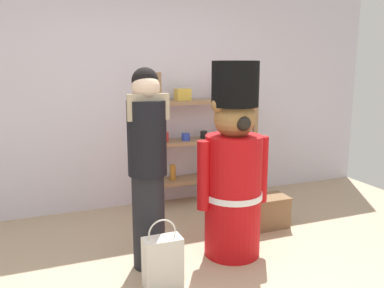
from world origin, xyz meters
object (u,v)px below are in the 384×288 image
at_px(teddy_bear_guard, 233,169).
at_px(display_crate, 265,212).
at_px(person_shopper, 148,165).
at_px(shopping_bag, 163,261).
at_px(merchandise_shelf, 204,138).

distance_m(teddy_bear_guard, display_crate, 0.93).
distance_m(person_shopper, shopping_bag, 0.74).
bearing_deg(display_crate, merchandise_shelf, 104.73).
bearing_deg(shopping_bag, merchandise_shelf, 58.02).
bearing_deg(person_shopper, shopping_bag, -88.89).
distance_m(teddy_bear_guard, person_shopper, 0.74).
distance_m(person_shopper, display_crate, 1.53).
bearing_deg(display_crate, person_shopper, -165.26).
height_order(teddy_bear_guard, display_crate, teddy_bear_guard).
relative_size(merchandise_shelf, person_shopper, 0.96).
bearing_deg(teddy_bear_guard, display_crate, 34.28).
height_order(merchandise_shelf, person_shopper, person_shopper).
height_order(merchandise_shelf, shopping_bag, merchandise_shelf).
relative_size(teddy_bear_guard, person_shopper, 1.03).
bearing_deg(merchandise_shelf, display_crate, -75.27).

